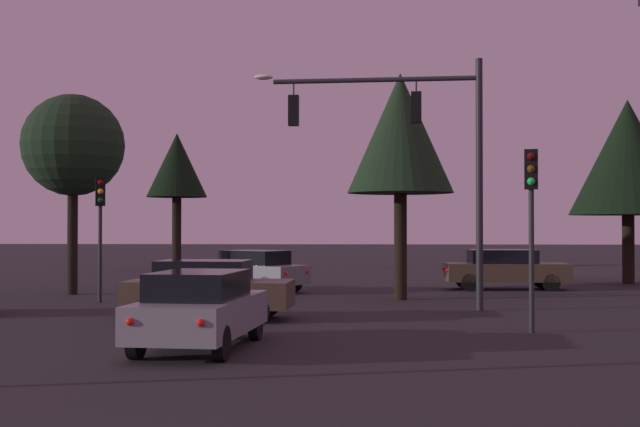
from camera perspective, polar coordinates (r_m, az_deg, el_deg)
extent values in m
plane|color=#262326|center=(31.23, -1.19, -5.31)|extent=(168.00, 168.00, 0.00)
cylinder|color=#232326|center=(24.14, 10.89, 1.99)|extent=(0.20, 0.20, 7.21)
cylinder|color=#232326|center=(24.44, 3.79, 9.14)|extent=(5.96, 0.51, 0.14)
ellipsoid|color=#F4EACC|center=(24.84, -3.90, 9.33)|extent=(0.56, 0.28, 0.16)
cylinder|color=#232326|center=(24.38, 6.62, 8.73)|extent=(0.05, 0.05, 0.37)
cube|color=black|center=(24.28, 6.63, 7.25)|extent=(0.31, 0.26, 0.90)
sphere|color=red|center=(24.46, 6.63, 7.85)|extent=(0.18, 0.18, 0.18)
sphere|color=#56380C|center=(24.42, 6.63, 7.20)|extent=(0.18, 0.18, 0.18)
sphere|color=#0C4219|center=(24.38, 6.63, 6.55)|extent=(0.18, 0.18, 0.18)
cylinder|color=#232326|center=(24.64, -1.82, 8.58)|extent=(0.05, 0.05, 0.41)
cube|color=black|center=(24.54, -1.83, 7.08)|extent=(0.31, 0.26, 0.90)
sphere|color=red|center=(24.71, -1.78, 7.68)|extent=(0.18, 0.18, 0.18)
sphere|color=#56380C|center=(24.67, -1.78, 7.03)|extent=(0.18, 0.18, 0.18)
sphere|color=#0C4219|center=(24.64, -1.78, 6.39)|extent=(0.18, 0.18, 0.18)
cylinder|color=#232326|center=(19.30, 14.32, -3.17)|extent=(0.12, 0.12, 3.23)
cube|color=black|center=(19.33, 14.30, 2.96)|extent=(0.34, 0.29, 0.90)
sphere|color=#4C0A0A|center=(19.21, 14.30, 3.82)|extent=(0.18, 0.18, 0.18)
sphere|color=#56380C|center=(19.19, 14.30, 2.99)|extent=(0.18, 0.18, 0.18)
sphere|color=#1EE04C|center=(19.18, 14.31, 2.15)|extent=(0.18, 0.18, 0.18)
cylinder|color=#232326|center=(27.00, -14.87, -2.72)|extent=(0.12, 0.12, 3.04)
cube|color=black|center=(27.01, -14.85, 1.46)|extent=(0.36, 0.33, 0.90)
sphere|color=#4C0A0A|center=(26.89, -14.84, 2.07)|extent=(0.18, 0.18, 0.18)
sphere|color=#F9A319|center=(26.87, -14.84, 1.47)|extent=(0.18, 0.18, 0.18)
sphere|color=#0C4219|center=(26.86, -14.84, 0.88)|extent=(0.18, 0.18, 0.18)
cube|color=gray|center=(16.44, -8.20, -6.92)|extent=(2.14, 4.38, 0.68)
cube|color=black|center=(16.25, -8.34, -4.87)|extent=(1.72, 2.42, 0.52)
cylinder|color=black|center=(18.04, -9.37, -7.48)|extent=(0.26, 0.66, 0.64)
cylinder|color=black|center=(17.64, -4.43, -7.64)|extent=(0.26, 0.66, 0.64)
cylinder|color=black|center=(15.41, -12.52, -8.59)|extent=(0.26, 0.66, 0.64)
cylinder|color=black|center=(14.94, -6.79, -8.85)|extent=(0.26, 0.66, 0.64)
sphere|color=red|center=(14.62, -12.92, -7.27)|extent=(0.14, 0.14, 0.14)
sphere|color=red|center=(14.22, -8.20, -7.46)|extent=(0.14, 0.14, 0.14)
cube|color=#473828|center=(21.67, -7.59, -5.48)|extent=(4.31, 2.03, 0.68)
cube|color=black|center=(21.66, -7.98, -3.89)|extent=(2.35, 1.68, 0.52)
cylinder|color=black|center=(22.23, -3.58, -6.25)|extent=(0.65, 0.23, 0.64)
cylinder|color=black|center=(20.62, -4.31, -6.66)|extent=(0.65, 0.23, 0.64)
cylinder|color=black|center=(22.84, -10.56, -6.09)|extent=(0.65, 0.23, 0.64)
cylinder|color=black|center=(21.27, -11.79, -6.47)|extent=(0.65, 0.23, 0.64)
sphere|color=red|center=(22.85, -12.45, -4.98)|extent=(0.14, 0.14, 0.14)
sphere|color=red|center=(21.63, -13.50, -5.20)|extent=(0.14, 0.14, 0.14)
cube|color=#473828|center=(32.47, 12.67, -3.95)|extent=(4.62, 1.94, 0.68)
cube|color=black|center=(32.41, 12.40, -2.90)|extent=(2.51, 1.63, 0.52)
cylinder|color=black|center=(33.60, 14.94, -4.42)|extent=(0.64, 0.21, 0.64)
cylinder|color=black|center=(32.02, 15.61, -4.59)|extent=(0.64, 0.21, 0.64)
cylinder|color=black|center=(33.04, 9.81, -4.50)|extent=(0.64, 0.21, 0.64)
cylinder|color=black|center=(31.43, 10.24, -4.68)|extent=(0.64, 0.21, 0.64)
sphere|color=red|center=(32.74, 8.49, -3.76)|extent=(0.14, 0.14, 0.14)
sphere|color=red|center=(31.47, 8.76, -3.88)|extent=(0.14, 0.14, 0.14)
cube|color=gray|center=(30.78, -4.72, -4.14)|extent=(4.47, 3.81, 0.68)
cube|color=black|center=(30.65, -4.51, -3.03)|extent=(2.72, 2.51, 0.52)
cylinder|color=black|center=(31.22, -7.57, -4.71)|extent=(0.64, 0.53, 0.64)
cylinder|color=black|center=(32.30, -5.67, -4.59)|extent=(0.64, 0.53, 0.64)
cylinder|color=black|center=(29.31, -3.68, -4.96)|extent=(0.64, 0.53, 0.64)
cylinder|color=black|center=(30.47, -1.80, -4.81)|extent=(0.64, 0.53, 0.64)
sphere|color=red|center=(28.93, -2.37, -4.15)|extent=(0.14, 0.14, 0.14)
sphere|color=red|center=(29.86, -0.90, -4.05)|extent=(0.14, 0.14, 0.14)
cylinder|color=black|center=(30.60, -16.64, -1.59)|extent=(0.36, 0.36, 4.02)
sphere|color=black|center=(30.74, -16.61, 4.52)|extent=(3.61, 3.61, 3.61)
cylinder|color=black|center=(27.33, 5.55, -2.26)|extent=(0.42, 0.42, 3.50)
cone|color=black|center=(27.50, 5.54, 5.53)|extent=(3.50, 3.50, 3.96)
cylinder|color=black|center=(47.24, -9.82, -1.35)|extent=(0.52, 0.52, 4.07)
cone|color=black|center=(47.37, -9.81, 3.30)|extent=(3.40, 3.40, 3.61)
cylinder|color=black|center=(37.27, 20.42, -2.31)|extent=(0.50, 0.50, 2.89)
cone|color=black|center=(37.37, 20.38, 3.65)|extent=(4.85, 4.85, 4.88)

